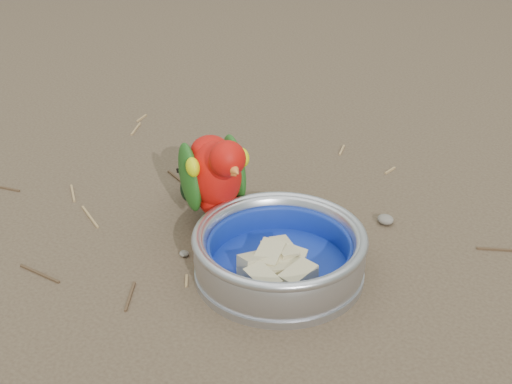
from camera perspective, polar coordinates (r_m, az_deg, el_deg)
The scene contains 6 objects.
ground at distance 0.93m, azimuth -1.77°, elevation -5.11°, with size 60.00×60.00×0.00m, color brown.
food_bowl at distance 0.89m, azimuth 1.86°, elevation -6.23°, with size 0.21×0.21×0.02m, color #B2B2BA.
bowl_wall at distance 0.87m, azimuth 1.89°, elevation -4.63°, with size 0.21×0.21×0.04m, color #B2B2BA, non-canonical shape.
fruit_wedges at distance 0.88m, azimuth 1.88°, elevation -5.01°, with size 0.13×0.13×0.03m, color tan, non-canonical shape.
lory_parrot at distance 0.95m, azimuth -3.25°, elevation 0.75°, with size 0.09×0.18×0.15m, color red, non-canonical shape.
ground_debris at distance 0.94m, azimuth 1.88°, elevation -4.33°, with size 0.90×0.80×0.01m, color #9E7C4C, non-canonical shape.
Camera 1 is at (0.50, -0.58, 0.52)m, focal length 50.00 mm.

